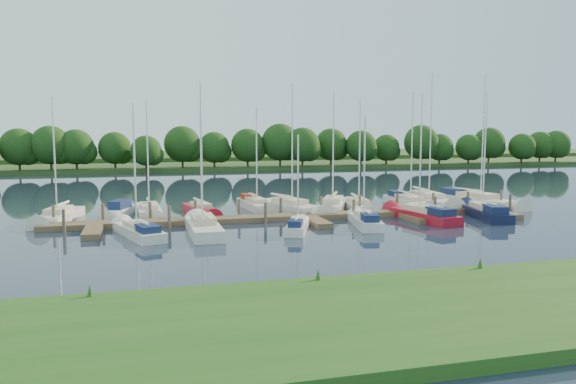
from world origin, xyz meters
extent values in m
plane|color=#1B2737|center=(0.00, 0.00, 0.00)|extent=(260.00, 260.00, 0.00)
cube|color=#1F4E16|center=(0.00, -16.00, 0.25)|extent=(90.00, 10.00, 0.50)
cube|color=brown|center=(0.00, 8.00, 0.20)|extent=(40.00, 2.00, 0.40)
cube|color=brown|center=(-16.00, 5.00, 0.20)|extent=(1.20, 4.00, 0.40)
cube|color=brown|center=(-8.00, 5.00, 0.20)|extent=(1.20, 4.00, 0.40)
cube|color=brown|center=(0.00, 5.00, 0.20)|extent=(1.20, 4.00, 0.40)
cube|color=brown|center=(8.00, 5.00, 0.20)|extent=(1.20, 4.00, 0.40)
cube|color=brown|center=(16.00, 5.00, 0.20)|extent=(1.20, 4.00, 0.40)
cylinder|color=#473D33|center=(-19.00, 9.30, 0.60)|extent=(0.24, 0.24, 2.00)
cylinder|color=#473D33|center=(-15.55, 9.30, 0.60)|extent=(0.24, 0.24, 2.00)
cylinder|color=#473D33|center=(-12.09, 9.30, 0.60)|extent=(0.24, 0.24, 2.00)
cylinder|color=#473D33|center=(-8.64, 9.30, 0.60)|extent=(0.24, 0.24, 2.00)
cylinder|color=#473D33|center=(-5.18, 9.30, 0.60)|extent=(0.24, 0.24, 2.00)
cylinder|color=#473D33|center=(-1.73, 9.30, 0.60)|extent=(0.24, 0.24, 2.00)
cylinder|color=#473D33|center=(1.73, 9.30, 0.60)|extent=(0.24, 0.24, 2.00)
cylinder|color=#473D33|center=(5.18, 9.30, 0.60)|extent=(0.24, 0.24, 2.00)
cylinder|color=#473D33|center=(8.64, 9.30, 0.60)|extent=(0.24, 0.24, 2.00)
cylinder|color=#473D33|center=(12.09, 9.30, 0.60)|extent=(0.24, 0.24, 2.00)
cylinder|color=#473D33|center=(15.55, 9.30, 0.60)|extent=(0.24, 0.24, 2.00)
cylinder|color=#473D33|center=(19.00, 9.30, 0.60)|extent=(0.24, 0.24, 2.00)
cylinder|color=#473D33|center=(-18.00, 6.70, 0.60)|extent=(0.24, 0.24, 2.00)
cylinder|color=#473D33|center=(-10.80, 6.70, 0.60)|extent=(0.24, 0.24, 2.00)
cylinder|color=#473D33|center=(-3.60, 6.70, 0.60)|extent=(0.24, 0.24, 2.00)
cylinder|color=#473D33|center=(3.60, 6.70, 0.60)|extent=(0.24, 0.24, 2.00)
cylinder|color=#473D33|center=(10.80, 6.70, 0.60)|extent=(0.24, 0.24, 2.00)
cylinder|color=#473D33|center=(18.00, 6.70, 0.60)|extent=(0.24, 0.24, 2.00)
cube|color=#254219|center=(0.00, 75.00, 0.30)|extent=(180.00, 30.00, 0.60)
cube|color=#365625|center=(0.00, 100.00, 0.70)|extent=(220.00, 40.00, 1.40)
cylinder|color=#38281C|center=(-32.55, 61.48, 1.30)|extent=(0.36, 0.36, 2.60)
sphere|color=#143A0F|center=(-32.55, 61.48, 4.48)|extent=(6.07, 6.07, 6.07)
sphere|color=#143A0F|center=(-31.25, 61.68, 3.61)|extent=(4.34, 4.34, 4.34)
cylinder|color=#38281C|center=(-27.16, 62.47, 1.43)|extent=(0.36, 0.36, 2.86)
sphere|color=#143A0F|center=(-27.16, 62.47, 4.93)|extent=(6.68, 6.68, 6.68)
sphere|color=#143A0F|center=(-25.73, 62.67, 3.97)|extent=(4.77, 4.77, 4.77)
cylinder|color=#38281C|center=(-22.73, 61.07, 1.43)|extent=(0.36, 0.36, 2.86)
sphere|color=#143A0F|center=(-22.73, 61.07, 4.93)|extent=(6.67, 6.67, 6.67)
sphere|color=#143A0F|center=(-21.30, 61.27, 3.97)|extent=(4.77, 4.77, 4.77)
cylinder|color=#38281C|center=(-15.66, 62.45, 1.30)|extent=(0.36, 0.36, 2.61)
sphere|color=#143A0F|center=(-15.66, 62.45, 4.49)|extent=(6.08, 6.08, 6.08)
sphere|color=#143A0F|center=(-14.35, 62.65, 3.62)|extent=(4.35, 4.35, 4.35)
cylinder|color=#38281C|center=(-10.32, 63.11, 1.01)|extent=(0.36, 0.36, 2.03)
sphere|color=#143A0F|center=(-10.32, 63.11, 3.49)|extent=(4.73, 4.73, 4.73)
sphere|color=#143A0F|center=(-9.31, 63.31, 2.82)|extent=(3.38, 3.38, 3.38)
cylinder|color=#38281C|center=(-4.73, 62.22, 1.13)|extent=(0.36, 0.36, 2.27)
sphere|color=#143A0F|center=(-4.73, 62.22, 3.90)|extent=(5.29, 5.29, 5.29)
sphere|color=#143A0F|center=(-3.60, 62.42, 3.15)|extent=(3.78, 3.78, 3.78)
cylinder|color=#38281C|center=(1.16, 61.53, 1.07)|extent=(0.36, 0.36, 2.13)
sphere|color=#143A0F|center=(1.16, 61.53, 3.67)|extent=(4.97, 4.97, 4.97)
sphere|color=#143A0F|center=(2.22, 61.73, 2.96)|extent=(3.55, 3.55, 3.55)
cylinder|color=#38281C|center=(4.23, 60.67, 1.20)|extent=(0.36, 0.36, 2.41)
sphere|color=#143A0F|center=(4.23, 60.67, 4.14)|extent=(5.61, 5.61, 5.61)
sphere|color=#143A0F|center=(5.44, 60.87, 3.34)|extent=(4.01, 4.01, 4.01)
cylinder|color=#38281C|center=(11.67, 63.10, 1.22)|extent=(0.36, 0.36, 2.43)
sphere|color=#143A0F|center=(11.67, 63.10, 4.19)|extent=(5.68, 5.68, 5.68)
sphere|color=#143A0F|center=(12.89, 63.30, 3.38)|extent=(4.06, 4.06, 4.06)
cylinder|color=#38281C|center=(16.90, 61.54, 1.29)|extent=(0.36, 0.36, 2.59)
sphere|color=#143A0F|center=(16.90, 61.54, 4.45)|extent=(6.03, 6.03, 6.03)
sphere|color=#143A0F|center=(18.19, 61.74, 3.59)|extent=(4.31, 4.31, 4.31)
cylinder|color=#38281C|center=(21.92, 62.39, 1.36)|extent=(0.36, 0.36, 2.72)
sphere|color=#143A0F|center=(21.92, 62.39, 4.69)|extent=(6.35, 6.35, 6.35)
sphere|color=#143A0F|center=(23.28, 62.59, 3.78)|extent=(4.54, 4.54, 4.54)
cylinder|color=#38281C|center=(26.95, 63.78, 1.03)|extent=(0.36, 0.36, 2.07)
sphere|color=#143A0F|center=(26.95, 63.78, 3.56)|extent=(4.83, 4.83, 4.83)
sphere|color=#143A0F|center=(27.98, 63.98, 2.87)|extent=(3.45, 3.45, 3.45)
cylinder|color=#38281C|center=(31.31, 62.71, 1.19)|extent=(0.36, 0.36, 2.38)
sphere|color=#143A0F|center=(31.31, 62.71, 4.10)|extent=(5.56, 5.56, 5.56)
sphere|color=#143A0F|center=(32.51, 62.91, 3.31)|extent=(3.97, 3.97, 3.97)
cylinder|color=#38281C|center=(38.26, 62.47, 1.11)|extent=(0.36, 0.36, 2.22)
sphere|color=#143A0F|center=(38.26, 62.47, 3.83)|extent=(5.19, 5.19, 5.19)
sphere|color=#143A0F|center=(39.38, 62.67, 3.09)|extent=(3.71, 3.71, 3.71)
cylinder|color=#38281C|center=(42.27, 61.90, 1.23)|extent=(0.36, 0.36, 2.46)
sphere|color=#143A0F|center=(42.27, 61.90, 4.23)|extent=(5.73, 5.73, 5.73)
sphere|color=#143A0F|center=(43.50, 62.10, 3.41)|extent=(4.09, 4.09, 4.09)
cylinder|color=#38281C|center=(48.92, 60.70, 1.34)|extent=(0.36, 0.36, 2.68)
sphere|color=#143A0F|center=(48.92, 60.70, 4.61)|extent=(6.24, 6.24, 6.24)
sphere|color=#143A0F|center=(50.25, 60.90, 3.72)|extent=(4.46, 4.46, 4.46)
cylinder|color=#38281C|center=(52.93, 63.46, 1.09)|extent=(0.36, 0.36, 2.17)
sphere|color=#143A0F|center=(52.93, 63.46, 3.74)|extent=(5.06, 5.06, 5.06)
sphere|color=#143A0F|center=(54.01, 63.66, 3.01)|extent=(3.62, 3.62, 3.62)
cylinder|color=#38281C|center=(58.46, 60.92, 1.22)|extent=(0.36, 0.36, 2.44)
sphere|color=#143A0F|center=(58.46, 60.92, 4.21)|extent=(5.70, 5.70, 5.70)
sphere|color=#143A0F|center=(59.68, 61.12, 3.39)|extent=(4.07, 4.07, 4.07)
cylinder|color=#38281C|center=(63.71, 60.75, 1.21)|extent=(0.36, 0.36, 2.41)
sphere|color=#143A0F|center=(63.71, 60.75, 4.15)|extent=(5.62, 5.62, 5.62)
sphere|color=#143A0F|center=(64.92, 60.95, 3.35)|extent=(4.02, 4.02, 4.02)
cylinder|color=#38281C|center=(69.84, 62.76, 1.38)|extent=(0.36, 0.36, 2.76)
sphere|color=#143A0F|center=(69.84, 62.76, 4.75)|extent=(6.44, 6.44, 6.44)
sphere|color=#143A0F|center=(71.22, 62.96, 3.83)|extent=(4.60, 4.60, 4.60)
cube|color=silver|center=(-18.91, 12.12, 0.15)|extent=(3.18, 6.83, 1.11)
cone|color=silver|center=(-19.60, 8.90, 0.15)|extent=(1.38, 2.45, 0.92)
cube|color=beige|center=(-18.98, 11.80, 0.86)|extent=(1.97, 3.19, 0.50)
cylinder|color=silver|center=(-19.05, 11.47, 5.15)|extent=(0.12, 0.12, 8.89)
cylinder|color=silver|center=(-18.77, 12.76, 1.26)|extent=(0.72, 2.92, 0.10)
cylinder|color=silver|center=(-18.77, 12.76, 1.26)|extent=(0.75, 2.62, 0.20)
cube|color=silver|center=(-14.44, 13.72, 0.15)|extent=(2.92, 4.40, 0.91)
cone|color=silver|center=(-15.26, 11.79, 0.15)|extent=(1.13, 1.43, 0.69)
cube|color=#142247|center=(-14.44, 13.72, 0.87)|extent=(1.92, 2.56, 0.82)
cube|color=silver|center=(-12.12, 13.69, 0.15)|extent=(2.09, 6.61, 0.98)
cone|color=silver|center=(-11.99, 10.42, 0.15)|extent=(1.01, 2.33, 0.92)
cube|color=beige|center=(-12.11, 13.36, 0.76)|extent=(1.49, 3.00, 0.45)
cylinder|color=silver|center=(-12.10, 13.04, 5.04)|extent=(0.12, 0.12, 8.84)
cylinder|color=silver|center=(-12.15, 14.35, 1.11)|extent=(0.22, 2.95, 0.10)
cylinder|color=silver|center=(-12.15, 14.35, 1.11)|extent=(0.30, 2.62, 0.20)
cube|color=maroon|center=(-7.94, 12.73, 0.15)|extent=(2.62, 6.04, 1.01)
cone|color=maroon|center=(-7.43, 9.85, 0.15)|extent=(1.16, 2.16, 0.82)
cube|color=beige|center=(-7.88, 12.44, 0.78)|extent=(1.66, 2.80, 0.46)
cylinder|color=silver|center=(-7.83, 12.15, 4.59)|extent=(0.12, 0.12, 7.89)
cylinder|color=silver|center=(-8.04, 13.30, 1.15)|extent=(0.55, 2.61, 0.10)
cylinder|color=silver|center=(-8.04, 13.30, 1.15)|extent=(0.60, 2.34, 0.20)
cube|color=silver|center=(-2.79, 14.65, 0.15)|extent=(2.30, 6.31, 1.03)
cone|color=silver|center=(-2.50, 11.58, 0.15)|extent=(1.06, 2.23, 0.86)
cube|color=beige|center=(-2.76, 14.34, 0.80)|extent=(1.55, 2.89, 0.47)
cube|color=maroon|center=(-2.96, 16.37, 0.89)|extent=(1.38, 1.96, 0.52)
cylinder|color=silver|center=(-2.73, 14.04, 4.83)|extent=(0.12, 0.12, 8.34)
cylinder|color=silver|center=(-2.85, 15.27, 1.17)|extent=(0.36, 2.78, 0.10)
cylinder|color=silver|center=(-2.85, 15.27, 1.17)|extent=(0.43, 2.48, 0.20)
cube|color=silver|center=(-0.36, 12.52, 0.15)|extent=(4.77, 7.84, 1.16)
cone|color=silver|center=(1.04, 8.99, 0.15)|extent=(1.97, 2.86, 1.06)
cube|color=beige|center=(-0.22, 12.16, 0.90)|extent=(2.74, 3.76, 0.53)
cylinder|color=silver|center=(-0.08, 11.81, 5.86)|extent=(0.12, 0.12, 10.25)
cylinder|color=silver|center=(-0.64, 13.22, 1.32)|extent=(1.35, 3.21, 0.10)
cylinder|color=silver|center=(-0.64, 13.22, 1.32)|extent=(1.30, 2.90, 0.20)
cube|color=silver|center=(3.84, 12.13, 0.15)|extent=(4.86, 7.16, 1.19)
cone|color=silver|center=(2.29, 8.99, 0.15)|extent=(1.97, 2.64, 0.98)
cube|color=beige|center=(3.69, 11.82, 0.92)|extent=(2.72, 3.48, 0.54)
cylinder|color=silver|center=(3.53, 11.50, 5.49)|extent=(0.12, 0.12, 9.47)
cylinder|color=silver|center=(4.15, 12.76, 1.36)|extent=(1.48, 2.88, 0.10)
cylinder|color=silver|center=(4.15, 12.76, 1.36)|extent=(1.42, 2.61, 0.20)
cube|color=silver|center=(5.92, 11.77, 0.15)|extent=(2.83, 6.94, 1.05)
cone|color=silver|center=(5.44, 8.43, 0.15)|extent=(1.27, 2.47, 0.94)
cube|color=beige|center=(5.88, 11.43, 0.81)|extent=(1.83, 3.20, 0.48)
cylinder|color=silver|center=(5.83, 11.10, 5.21)|extent=(0.12, 0.12, 9.10)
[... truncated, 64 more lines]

